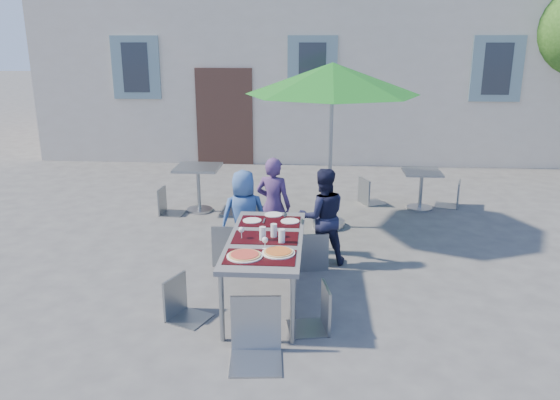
# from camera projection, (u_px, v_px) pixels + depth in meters

# --- Properties ---
(ground) EXTENTS (90.00, 90.00, 0.00)m
(ground) POSITION_uv_depth(u_px,v_px,m) (297.00, 327.00, 5.56)
(ground) COLOR #434345
(ground) RESTS_ON ground
(dining_table) EXTENTS (0.80, 1.85, 0.76)m
(dining_table) POSITION_uv_depth(u_px,v_px,m) (266.00, 243.00, 5.92)
(dining_table) COLOR #46464B
(dining_table) RESTS_ON ground
(pizza_near_left) EXTENTS (0.36, 0.36, 0.03)m
(pizza_near_left) POSITION_uv_depth(u_px,v_px,m) (245.00, 255.00, 5.38)
(pizza_near_left) COLOR white
(pizza_near_left) RESTS_ON dining_table
(pizza_near_right) EXTENTS (0.34, 0.34, 0.03)m
(pizza_near_right) POSITION_uv_depth(u_px,v_px,m) (278.00, 252.00, 5.46)
(pizza_near_right) COLOR white
(pizza_near_right) RESTS_ON dining_table
(glassware) EXTENTS (0.51, 0.43, 0.15)m
(glassware) POSITION_uv_depth(u_px,v_px,m) (269.00, 234.00, 5.80)
(glassware) COLOR silver
(glassware) RESTS_ON dining_table
(place_settings) EXTENTS (0.71, 0.46, 0.01)m
(place_settings) POSITION_uv_depth(u_px,v_px,m) (272.00, 219.00, 6.51)
(place_settings) COLOR white
(place_settings) RESTS_ON dining_table
(child_0) EXTENTS (0.69, 0.54, 1.23)m
(child_0) POSITION_uv_depth(u_px,v_px,m) (244.00, 216.00, 7.06)
(child_0) COLOR #355692
(child_0) RESTS_ON ground
(child_1) EXTENTS (0.55, 0.43, 1.33)m
(child_1) POSITION_uv_depth(u_px,v_px,m) (273.00, 206.00, 7.36)
(child_1) COLOR #4C3165
(child_1) RESTS_ON ground
(child_2) EXTENTS (0.68, 0.47, 1.27)m
(child_2) POSITION_uv_depth(u_px,v_px,m) (323.00, 217.00, 6.98)
(child_2) COLOR #171933
(child_2) RESTS_ON ground
(chair_0) EXTENTS (0.47, 0.47, 1.03)m
(chair_0) POSITION_uv_depth(u_px,v_px,m) (230.00, 219.00, 6.96)
(chair_0) COLOR gray
(chair_0) RESTS_ON ground
(chair_1) EXTENTS (0.57, 0.58, 1.05)m
(chair_1) POSITION_uv_depth(u_px,v_px,m) (270.00, 217.00, 7.02)
(chair_1) COLOR #90989B
(chair_1) RESTS_ON ground
(chair_2) EXTENTS (0.47, 0.47, 0.94)m
(chair_2) POSITION_uv_depth(u_px,v_px,m) (312.00, 228.00, 6.84)
(chair_2) COLOR gray
(chair_2) RESTS_ON ground
(chair_3) EXTENTS (0.49, 0.49, 0.85)m
(chair_3) POSITION_uv_depth(u_px,v_px,m) (181.00, 275.00, 5.61)
(chair_3) COLOR gray
(chair_3) RESTS_ON ground
(chair_4) EXTENTS (0.46, 0.46, 0.88)m
(chair_4) POSITION_uv_depth(u_px,v_px,m) (317.00, 282.00, 5.38)
(chair_4) COLOR gray
(chair_4) RESTS_ON ground
(chair_5) EXTENTS (0.51, 0.51, 1.06)m
(chair_5) POSITION_uv_depth(u_px,v_px,m) (255.00, 295.00, 4.87)
(chair_5) COLOR gray
(chair_5) RESTS_ON ground
(patio_umbrella) EXTENTS (2.56, 2.56, 2.50)m
(patio_umbrella) POSITION_uv_depth(u_px,v_px,m) (332.00, 80.00, 7.90)
(patio_umbrella) COLOR #ABADB2
(patio_umbrella) RESTS_ON ground
(cafe_table_0) EXTENTS (0.73, 0.73, 0.78)m
(cafe_table_0) POSITION_uv_depth(u_px,v_px,m) (198.00, 180.00, 9.16)
(cafe_table_0) COLOR #ABADB2
(cafe_table_0) RESTS_ON ground
(bg_chair_l_0) EXTENTS (0.40, 0.39, 0.84)m
(bg_chair_l_0) POSITION_uv_depth(u_px,v_px,m) (166.00, 186.00, 9.04)
(bg_chair_l_0) COLOR gray
(bg_chair_l_0) RESTS_ON ground
(bg_chair_r_0) EXTENTS (0.46, 0.46, 0.88)m
(bg_chair_r_0) POSITION_uv_depth(u_px,v_px,m) (238.00, 184.00, 9.05)
(bg_chair_r_0) COLOR #8F959A
(bg_chair_r_0) RESTS_ON ground
(cafe_table_1) EXTENTS (0.62, 0.62, 0.67)m
(cafe_table_1) POSITION_uv_depth(u_px,v_px,m) (421.00, 185.00, 9.31)
(cafe_table_1) COLOR #ABADB2
(cafe_table_1) RESTS_ON ground
(bg_chair_l_1) EXTENTS (0.52, 0.52, 0.88)m
(bg_chair_l_1) POSITION_uv_depth(u_px,v_px,m) (369.00, 176.00, 9.59)
(bg_chair_l_1) COLOR gray
(bg_chair_l_1) RESTS_ON ground
(bg_chair_r_1) EXTENTS (0.48, 0.48, 0.87)m
(bg_chair_r_1) POSITION_uv_depth(u_px,v_px,m) (454.00, 179.00, 9.42)
(bg_chair_r_1) COLOR gray
(bg_chair_r_1) RESTS_ON ground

